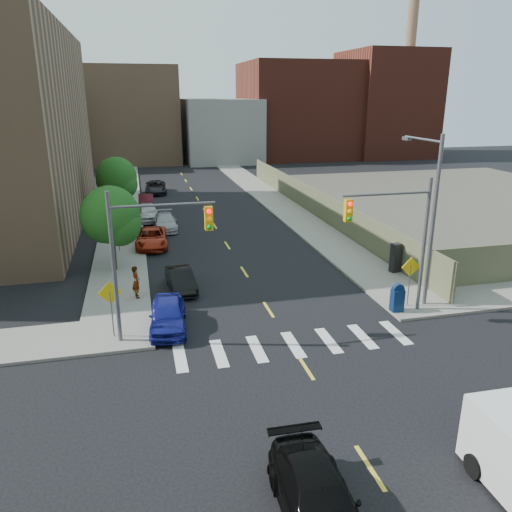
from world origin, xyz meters
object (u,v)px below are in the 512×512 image
parked_car_red (151,238)px  mailbox (397,298)px  pedestrian_west (136,282)px  payphone (395,258)px  pedestrian_east (395,258)px  parked_car_black (181,280)px  parked_car_white (148,212)px  parked_car_blue (168,315)px  parked_car_grey (156,187)px  parked_car_silver (165,222)px  black_sedan (318,501)px  parked_car_maroon (146,202)px

parked_car_red → mailbox: 19.11m
pedestrian_west → payphone: bearing=-100.8°
pedestrian_east → pedestrian_west: bearing=-10.0°
parked_car_black → pedestrian_west: 2.68m
parked_car_white → mailbox: mailbox is taller
parked_car_blue → parked_car_grey: 35.24m
payphone → parked_car_silver: bearing=120.7°
parked_car_white → pedestrian_east: pedestrian_east is taller
parked_car_grey → pedestrian_west: (-2.49, -31.26, 0.36)m
parked_car_white → parked_car_grey: bearing=79.7°
parked_car_silver → parked_car_white: parked_car_white is taller
parked_car_grey → pedestrian_east: pedestrian_east is taller
black_sedan → mailbox: 14.38m
mailbox → pedestrian_east: pedestrian_east is taller
parked_car_blue → black_sedan: parked_car_blue is taller
parked_car_grey → payphone: size_ratio=2.71×
parked_car_red → parked_car_silver: bearing=77.3°
black_sedan → mailbox: (8.57, 11.55, 0.18)m
parked_car_silver → black_sedan: black_sedan is taller
parked_car_maroon → parked_car_grey: parked_car_grey is taller
pedestrian_west → parked_car_maroon: bearing=-15.4°
parked_car_silver → mailbox: size_ratio=3.02×
parked_car_black → mailbox: mailbox is taller
mailbox → pedestrian_east: (2.90, 5.61, 0.09)m
parked_car_blue → payphone: bearing=21.8°
mailbox → payphone: (2.80, 5.43, 0.20)m
parked_car_red → parked_car_grey: size_ratio=0.98×
parked_car_maroon → black_sedan: (3.23, -39.98, 0.02)m
parked_car_white → parked_car_silver: bearing=-74.0°
pedestrian_west → pedestrian_east: 15.91m
payphone → pedestrian_west: payphone is taller
parked_car_red → pedestrian_east: pedestrian_east is taller
parked_car_blue → parked_car_white: (-0.22, 22.26, 0.05)m
parked_car_white → pedestrian_east: (14.70, -17.65, 0.19)m
parked_car_red → black_sedan: bearing=-80.5°
parked_car_black → parked_car_silver: 13.94m
parked_car_white → pedestrian_west: pedestrian_west is taller
parked_car_blue → parked_car_silver: 18.83m
payphone → black_sedan: bearing=-135.9°
pedestrian_east → parked_car_black: bearing=-13.4°
parked_car_maroon → pedestrian_west: pedestrian_west is taller
parked_car_red → payphone: payphone is taller
parked_car_black → mailbox: bearing=-33.8°
black_sedan → pedestrian_west: pedestrian_west is taller
black_sedan → payphone: payphone is taller
parked_car_silver → parked_car_maroon: parked_car_maroon is taller
parked_car_black → parked_car_white: bearing=89.6°
parked_car_white → pedestrian_west: 18.34m
parked_car_black → mailbox: 12.03m
parked_car_silver → payphone: bearing=-47.4°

